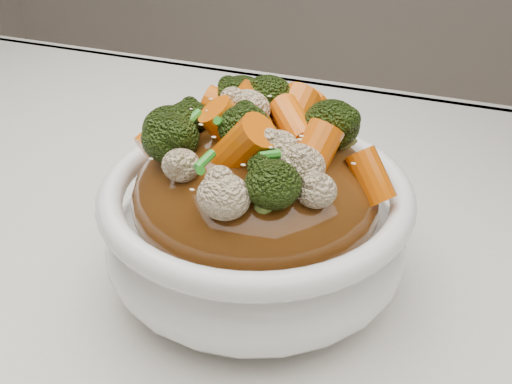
% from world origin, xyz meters
% --- Properties ---
extents(tablecloth, '(1.20, 0.80, 0.04)m').
position_xyz_m(tablecloth, '(0.00, 0.00, 0.73)').
color(tablecloth, silver).
rests_on(tablecloth, dining_table).
extents(bowl, '(0.25, 0.25, 0.09)m').
position_xyz_m(bowl, '(0.05, -0.01, 0.80)').
color(bowl, white).
rests_on(bowl, tablecloth).
extents(sauce_base, '(0.20, 0.20, 0.10)m').
position_xyz_m(sauce_base, '(0.05, -0.01, 0.83)').
color(sauce_base, '#512B0D').
rests_on(sauce_base, bowl).
extents(carrots, '(0.20, 0.20, 0.05)m').
position_xyz_m(carrots, '(0.05, -0.01, 0.89)').
color(carrots, '#D25A06').
rests_on(carrots, sauce_base).
extents(broccoli, '(0.20, 0.20, 0.05)m').
position_xyz_m(broccoli, '(0.05, -0.01, 0.89)').
color(broccoli, black).
rests_on(broccoli, sauce_base).
extents(cauliflower, '(0.20, 0.20, 0.04)m').
position_xyz_m(cauliflower, '(0.05, -0.01, 0.89)').
color(cauliflower, beige).
rests_on(cauliflower, sauce_base).
extents(scallions, '(0.15, 0.15, 0.02)m').
position_xyz_m(scallions, '(0.05, -0.01, 0.89)').
color(scallions, '#26801D').
rests_on(scallions, sauce_base).
extents(sesame_seeds, '(0.18, 0.18, 0.01)m').
position_xyz_m(sesame_seeds, '(0.05, -0.01, 0.89)').
color(sesame_seeds, beige).
rests_on(sesame_seeds, sauce_base).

